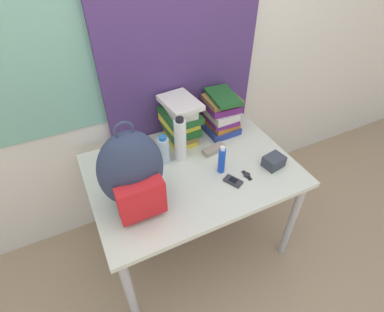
% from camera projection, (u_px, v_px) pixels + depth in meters
% --- Properties ---
extents(ground_plane, '(12.00, 12.00, 0.00)m').
position_uv_depth(ground_plane, '(220.00, 289.00, 2.01)').
color(ground_plane, '#9E8466').
extents(wall_back, '(6.00, 0.06, 2.50)m').
position_uv_depth(wall_back, '(154.00, 57.00, 1.83)').
color(wall_back, silver).
rests_on(wall_back, ground_plane).
extents(curtain_blue, '(1.04, 0.04, 2.50)m').
position_uv_depth(curtain_blue, '(182.00, 56.00, 1.85)').
color(curtain_blue, '#4C336B').
rests_on(curtain_blue, ground_plane).
extents(desk, '(1.23, 0.87, 0.75)m').
position_uv_depth(desk, '(192.00, 178.00, 1.87)').
color(desk, beige).
rests_on(desk, ground_plane).
extents(backpack, '(0.33, 0.28, 0.51)m').
position_uv_depth(backpack, '(132.00, 173.00, 1.48)').
color(backpack, '#2D3851').
rests_on(backpack, desk).
extents(book_stack_left, '(0.22, 0.29, 0.31)m').
position_uv_depth(book_stack_left, '(180.00, 120.00, 1.92)').
color(book_stack_left, yellow).
rests_on(book_stack_left, desk).
extents(book_stack_center, '(0.24, 0.28, 0.27)m').
position_uv_depth(book_stack_center, '(220.00, 113.00, 2.04)').
color(book_stack_center, navy).
rests_on(book_stack_center, desk).
extents(water_bottle, '(0.07, 0.07, 0.19)m').
position_uv_depth(water_bottle, '(163.00, 150.00, 1.81)').
color(water_bottle, silver).
rests_on(water_bottle, desk).
extents(sports_bottle, '(0.07, 0.07, 0.30)m').
position_uv_depth(sports_bottle, '(180.00, 140.00, 1.79)').
color(sports_bottle, white).
rests_on(sports_bottle, desk).
extents(sunscreen_bottle, '(0.04, 0.04, 0.19)m').
position_uv_depth(sunscreen_bottle, '(222.00, 160.00, 1.74)').
color(sunscreen_bottle, blue).
rests_on(sunscreen_bottle, desk).
extents(cell_phone, '(0.10, 0.12, 0.02)m').
position_uv_depth(cell_phone, '(233.00, 181.00, 1.72)').
color(cell_phone, '#2D2D33').
rests_on(cell_phone, desk).
extents(sunglasses_case, '(0.16, 0.08, 0.04)m').
position_uv_depth(sunglasses_case, '(214.00, 150.00, 1.92)').
color(sunglasses_case, gray).
rests_on(sunglasses_case, desk).
extents(camera_pouch, '(0.13, 0.11, 0.07)m').
position_uv_depth(camera_pouch, '(274.00, 161.00, 1.81)').
color(camera_pouch, '#383D47').
rests_on(camera_pouch, desk).
extents(wristwatch, '(0.04, 0.08, 0.01)m').
position_uv_depth(wristwatch, '(247.00, 175.00, 1.76)').
color(wristwatch, black).
rests_on(wristwatch, desk).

